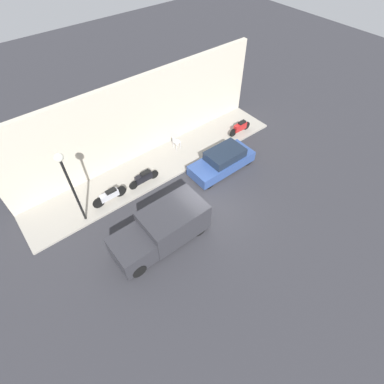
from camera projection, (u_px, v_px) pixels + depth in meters
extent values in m
plane|color=#2D2D33|center=(206.00, 210.00, 16.26)|extent=(60.00, 60.00, 0.00)
cube|color=gray|center=(159.00, 165.00, 18.55)|extent=(2.89, 16.56, 0.12)
cube|color=beige|center=(140.00, 119.00, 17.51)|extent=(0.30, 16.56, 5.12)
cube|color=#2D4784|center=(222.00, 163.00, 18.02)|extent=(1.65, 4.09, 0.65)
cube|color=#192333|center=(225.00, 154.00, 17.66)|extent=(1.45, 2.25, 0.54)
cylinder|color=black|center=(209.00, 184.00, 17.13)|extent=(0.20, 0.62, 0.62)
cylinder|color=black|center=(194.00, 170.00, 17.87)|extent=(0.20, 0.62, 0.62)
cylinder|color=black|center=(248.00, 160.00, 18.45)|extent=(0.20, 0.62, 0.62)
cylinder|color=black|center=(232.00, 149.00, 19.18)|extent=(0.20, 0.62, 0.62)
cube|color=#2D2D33|center=(174.00, 220.00, 14.55)|extent=(1.98, 3.11, 1.61)
cube|color=#2D2D33|center=(132.00, 250.00, 13.74)|extent=(1.88, 1.67, 1.12)
cube|color=#192333|center=(126.00, 249.00, 13.40)|extent=(1.68, 0.92, 0.45)
cylinder|color=black|center=(139.00, 270.00, 13.49)|extent=(0.22, 0.71, 0.71)
cylinder|color=black|center=(120.00, 245.00, 14.39)|extent=(0.22, 0.71, 0.71)
cylinder|color=black|center=(200.00, 229.00, 14.98)|extent=(0.22, 0.71, 0.71)
cylinder|color=black|center=(179.00, 208.00, 15.87)|extent=(0.22, 0.71, 0.71)
cube|color=#B21E1E|center=(240.00, 127.00, 20.28)|extent=(0.30, 0.98, 0.48)
cube|color=black|center=(242.00, 122.00, 20.11)|extent=(0.27, 0.54, 0.12)
cylinder|color=black|center=(233.00, 133.00, 20.16)|extent=(0.10, 0.57, 0.57)
cylinder|color=black|center=(246.00, 126.00, 20.69)|extent=(0.10, 0.57, 0.57)
cube|color=black|center=(144.00, 177.00, 17.10)|extent=(0.30, 1.03, 0.46)
cube|color=black|center=(145.00, 173.00, 16.94)|extent=(0.27, 0.56, 0.12)
cylinder|color=black|center=(134.00, 185.00, 16.95)|extent=(0.10, 0.53, 0.53)
cylinder|color=black|center=(154.00, 174.00, 17.53)|extent=(0.10, 0.53, 0.53)
cube|color=#B7B7BF|center=(109.00, 195.00, 16.18)|extent=(0.30, 1.05, 0.38)
cube|color=black|center=(111.00, 191.00, 16.06)|extent=(0.27, 0.57, 0.12)
cylinder|color=black|center=(99.00, 203.00, 16.01)|extent=(0.10, 0.66, 0.66)
cylinder|color=black|center=(120.00, 191.00, 16.56)|extent=(0.10, 0.66, 0.66)
cylinder|color=black|center=(74.00, 192.00, 14.18)|extent=(0.12, 0.12, 4.15)
sphere|color=silver|center=(59.00, 157.00, 12.54)|extent=(0.40, 0.40, 0.40)
cube|color=silver|center=(177.00, 142.00, 19.19)|extent=(0.40, 0.40, 0.04)
cube|color=silver|center=(174.00, 141.00, 18.96)|extent=(0.40, 0.04, 0.35)
cylinder|color=silver|center=(181.00, 145.00, 19.36)|extent=(0.04, 0.04, 0.47)
cylinder|color=silver|center=(177.00, 143.00, 19.54)|extent=(0.04, 0.04, 0.47)
cylinder|color=silver|center=(176.00, 147.00, 19.22)|extent=(0.04, 0.04, 0.47)
cylinder|color=silver|center=(173.00, 145.00, 19.40)|extent=(0.04, 0.04, 0.47)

